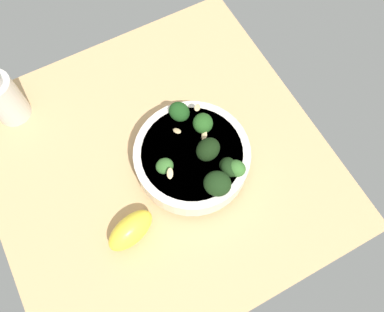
{
  "coord_description": "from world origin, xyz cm",
  "views": [
    {
      "loc": [
        -7.18,
        -26.47,
        65.43
      ],
      "look_at": [
        5.14,
        -3.41,
        4.0
      ],
      "focal_mm": 37.09,
      "sensor_mm": 36.0,
      "label": 1
    }
  ],
  "objects": [
    {
      "name": "bowl_of_broccoli",
      "position": [
        5.38,
        -3.63,
        3.86
      ],
      "size": [
        19.54,
        20.53,
        10.48
      ],
      "color": "silver",
      "rests_on": "ground_plane"
    },
    {
      "name": "lemon_wedge",
      "position": [
        -9.32,
        -9.61,
        2.54
      ],
      "size": [
        9.24,
        6.48,
        5.08
      ],
      "primitive_type": "ellipsoid",
      "rotation": [
        0.0,
        0.0,
        0.28
      ],
      "color": "yellow",
      "rests_on": "ground_plane"
    },
    {
      "name": "bottle_tall",
      "position": [
        -19.25,
        21.66,
        5.41
      ],
      "size": [
        6.15,
        6.15,
        12.11
      ],
      "color": "beige",
      "rests_on": "ground_plane"
    },
    {
      "name": "ground_plane",
      "position": [
        0.0,
        0.0,
        -1.7
      ],
      "size": [
        57.96,
        57.96,
        3.4
      ],
      "primitive_type": "cube",
      "color": "tan"
    }
  ]
}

